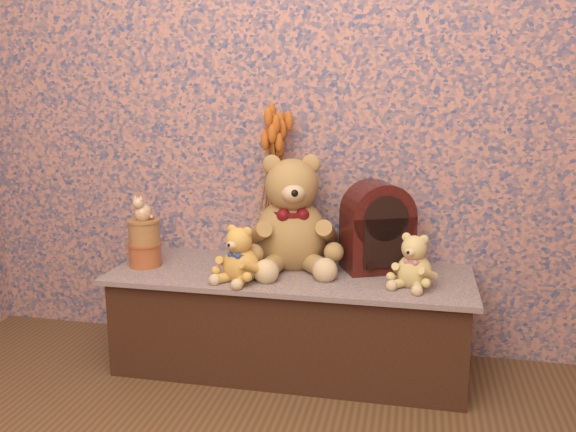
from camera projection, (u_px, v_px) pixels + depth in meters
name	position (u px, v px, depth m)	size (l,w,h in m)	color
display_shelf	(291.00, 320.00, 2.48)	(1.44, 0.54, 0.41)	#354D6E
teddy_large	(291.00, 207.00, 2.47)	(0.39, 0.47, 0.50)	#AF7B43
teddy_medium	(241.00, 251.00, 2.31)	(0.18, 0.22, 0.23)	gold
teddy_small	(415.00, 258.00, 2.24)	(0.17, 0.20, 0.22)	#E3C46B
cathedral_radio	(377.00, 226.00, 2.44)	(0.26, 0.19, 0.36)	#350E09
ceramic_vase	(275.00, 236.00, 2.56)	(0.13, 0.13, 0.22)	tan
dried_stalks	(275.00, 161.00, 2.50)	(0.22, 0.22, 0.41)	#C15C1E
biscuit_tin_lower	(145.00, 255.00, 2.52)	(0.13, 0.13, 0.10)	#C17D38
biscuit_tin_upper	(144.00, 232.00, 2.50)	(0.13, 0.13, 0.10)	tan
cat_figurine	(143.00, 207.00, 2.47)	(0.08, 0.09, 0.11)	silver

